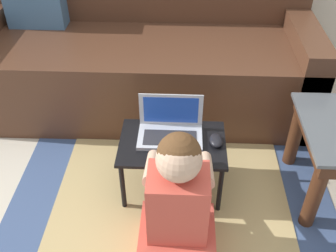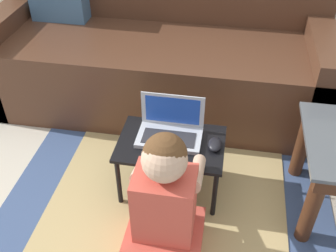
{
  "view_description": "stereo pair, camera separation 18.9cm",
  "coord_description": "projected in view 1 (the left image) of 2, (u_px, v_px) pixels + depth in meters",
  "views": [
    {
      "loc": [
        0.09,
        -1.28,
        1.56
      ],
      "look_at": [
        0.02,
        0.2,
        0.38
      ],
      "focal_mm": 42.0,
      "sensor_mm": 36.0,
      "label": 1
    },
    {
      "loc": [
        0.28,
        -1.26,
        1.56
      ],
      "look_at": [
        0.02,
        0.2,
        0.38
      ],
      "focal_mm": 42.0,
      "sensor_mm": 36.0,
      "label": 2
    }
  ],
  "objects": [
    {
      "name": "person_seated",
      "position": [
        178.0,
        204.0,
        1.62
      ],
      "size": [
        0.33,
        0.39,
        0.65
      ],
      "color": "#CC4C3D",
      "rests_on": "ground_plane"
    },
    {
      "name": "laptop_desk",
      "position": [
        172.0,
        148.0,
        1.92
      ],
      "size": [
        0.51,
        0.35,
        0.32
      ],
      "color": "black",
      "rests_on": "ground_plane"
    },
    {
      "name": "ground_plane",
      "position": [
        162.0,
        208.0,
        1.98
      ],
      "size": [
        16.0,
        16.0,
        0.0
      ],
      "primitive_type": "plane",
      "color": "beige"
    },
    {
      "name": "couch",
      "position": [
        141.0,
        59.0,
        2.54
      ],
      "size": [
        2.11,
        0.82,
        0.88
      ],
      "color": "#4C2D1E",
      "rests_on": "ground_plane"
    },
    {
      "name": "laptop",
      "position": [
        170.0,
        130.0,
        1.91
      ],
      "size": [
        0.31,
        0.19,
        0.2
      ],
      "color": "#B7BCC6",
      "rests_on": "laptop_desk"
    },
    {
      "name": "area_rug",
      "position": [
        171.0,
        214.0,
        1.94
      ],
      "size": [
        1.65,
        1.53,
        0.01
      ],
      "color": "#3D517A",
      "rests_on": "ground_plane"
    },
    {
      "name": "computer_mouse",
      "position": [
        216.0,
        140.0,
        1.88
      ],
      "size": [
        0.06,
        0.1,
        0.04
      ],
      "color": "black",
      "rests_on": "laptop_desk"
    }
  ]
}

